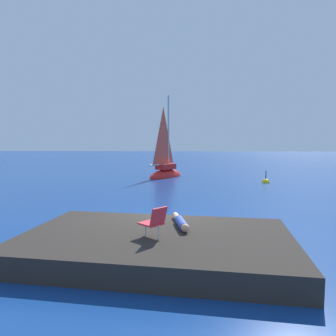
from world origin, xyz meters
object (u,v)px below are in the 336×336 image
at_px(person_sunbather, 181,222).
at_px(marker_buoy, 266,183).
at_px(sailboat_near, 166,172).
at_px(beach_chair, 154,221).

distance_m(person_sunbather, marker_buoy, 14.93).
height_order(sailboat_near, beach_chair, sailboat_near).
bearing_deg(sailboat_near, marker_buoy, -78.39).
bearing_deg(sailboat_near, person_sunbather, -140.92).
relative_size(sailboat_near, beach_chair, 9.13).
distance_m(sailboat_near, beach_chair, 17.90).
xyz_separation_m(beach_chair, marker_buoy, (6.41, 14.88, -0.99)).
distance_m(beach_chair, marker_buoy, 16.23).
relative_size(person_sunbather, beach_chair, 2.19).
relative_size(person_sunbather, marker_buoy, 1.55).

